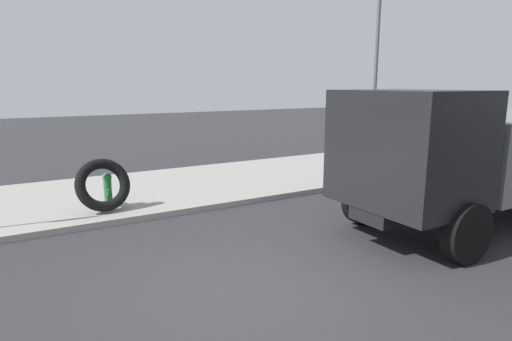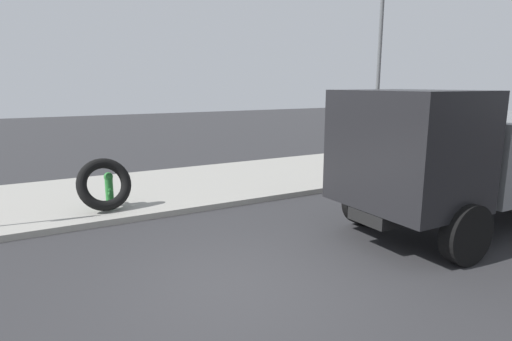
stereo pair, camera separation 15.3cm
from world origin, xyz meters
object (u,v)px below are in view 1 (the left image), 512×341
Objects in this scene: dump_truck_gray at (479,154)px; street_light_pole at (375,79)px; loose_tire at (103,185)px; fire_hydrant at (108,189)px.

street_light_pole reaches higher than dump_truck_gray.
dump_truck_gray is at bearing -106.41° from street_light_pole.
loose_tire is at bearing 146.41° from dump_truck_gray.
dump_truck_gray is 1.12× the size of street_light_pole.
street_light_pole is (8.25, -0.52, 2.67)m from fire_hydrant.
loose_tire is at bearing 178.53° from street_light_pole.
fire_hydrant is at bearing 62.61° from loose_tire.
fire_hydrant is 0.12× the size of dump_truck_gray.
loose_tire is 8.77m from street_light_pole.
dump_truck_gray is at bearing -33.59° from loose_tire.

